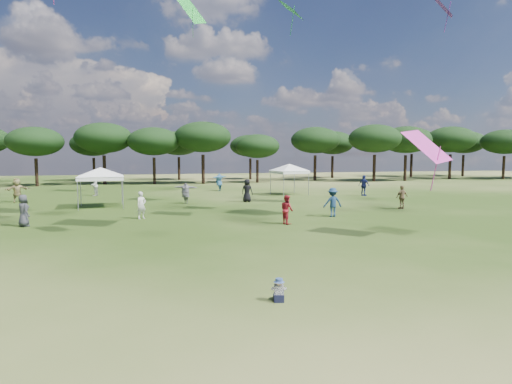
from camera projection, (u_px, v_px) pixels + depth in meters
ground at (289, 328)px, 9.01m from camera, size 140.00×140.00×0.00m
tree_line at (193, 140)px, 54.98m from camera, size 108.78×17.63×7.77m
tent_left at (100, 169)px, 29.19m from camera, size 5.98×5.98×3.04m
tent_right at (289, 165)px, 38.06m from camera, size 5.31×5.31×3.06m
toddler at (279, 291)px, 10.65m from camera, size 0.42×0.46×0.59m
festival_crowd at (175, 191)px, 31.83m from camera, size 30.43×22.01×1.89m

